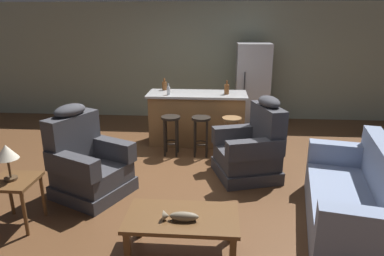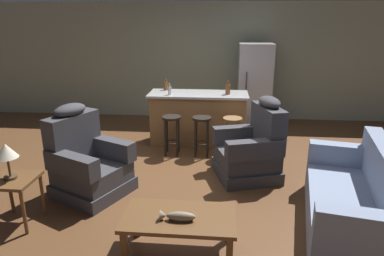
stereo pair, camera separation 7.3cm
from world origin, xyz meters
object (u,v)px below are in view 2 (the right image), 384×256
(refrigerator, at_px, (254,86))
(bottle_short_amber, at_px, (166,85))
(bar_stool_right, at_px, (232,130))
(bottle_tall_green, at_px, (228,89))
(recliner_near_lamp, at_px, (87,163))
(table_lamp, at_px, (6,153))
(couch, at_px, (355,202))
(bar_stool_left, at_px, (172,128))
(end_table, at_px, (14,186))
(bottle_wine_dark, at_px, (170,90))
(recliner_near_island, at_px, (252,149))
(fish_figurine, at_px, (177,216))
(bar_stool_middle, at_px, (202,129))
(coffee_table, at_px, (179,221))
(kitchen_island, at_px, (198,118))

(refrigerator, distance_m, bottle_short_amber, 1.99)
(bar_stool_right, bearing_deg, bottle_tall_green, 98.23)
(recliner_near_lamp, bearing_deg, table_lamp, -99.18)
(couch, bearing_deg, refrigerator, -66.64)
(couch, distance_m, bottle_tall_green, 3.03)
(bar_stool_left, distance_m, bottle_tall_green, 1.24)
(bottle_short_amber, bearing_deg, table_lamp, -111.74)
(couch, height_order, bar_stool_left, couch)
(table_lamp, xyz_separation_m, bar_stool_left, (1.47, 2.23, -0.40))
(end_table, xyz_separation_m, bottle_tall_green, (2.39, 2.81, 0.58))
(bottle_short_amber, bearing_deg, bottle_wine_dark, -72.02)
(recliner_near_island, bearing_deg, end_table, 11.57)
(bar_stool_left, bearing_deg, refrigerator, 50.47)
(end_table, xyz_separation_m, bar_stool_right, (2.47, 2.23, 0.01))
(table_lamp, height_order, bar_stool_right, table_lamp)
(bottle_tall_green, bearing_deg, table_lamp, -130.51)
(fish_figurine, bearing_deg, table_lamp, 167.23)
(fish_figurine, bearing_deg, bottle_wine_dark, 99.87)
(fish_figurine, distance_m, bottle_wine_dark, 3.21)
(couch, height_order, bar_stool_middle, couch)
(bar_stool_middle, distance_m, bar_stool_right, 0.51)
(bar_stool_left, distance_m, bottle_short_amber, 1.07)
(bottle_wine_dark, bearing_deg, recliner_near_lamp, -113.59)
(coffee_table, xyz_separation_m, bottle_wine_dark, (-0.55, 3.04, 0.66))
(end_table, distance_m, bar_stool_left, 2.66)
(fish_figurine, distance_m, refrigerator, 4.64)
(end_table, xyz_separation_m, bar_stool_middle, (1.96, 2.23, 0.01))
(end_table, relative_size, bottle_wine_dark, 2.77)
(couch, relative_size, recliner_near_island, 1.69)
(bottle_tall_green, bearing_deg, recliner_near_lamp, -132.49)
(kitchen_island, bearing_deg, bar_stool_middle, -80.49)
(fish_figurine, distance_m, end_table, 1.95)
(recliner_near_island, xyz_separation_m, bottle_short_amber, (-1.53, 1.61, 0.61))
(bottle_short_amber, bearing_deg, bar_stool_right, -34.96)
(fish_figurine, bearing_deg, coffee_table, 85.69)
(recliner_near_lamp, xyz_separation_m, refrigerator, (2.43, 3.27, 0.46))
(bar_stool_middle, bearing_deg, bar_stool_right, 0.00)
(recliner_near_island, relative_size, refrigerator, 0.68)
(bar_stool_left, xyz_separation_m, refrigerator, (1.51, 1.83, 0.41))
(coffee_table, relative_size, refrigerator, 0.62)
(bar_stool_middle, distance_m, bottle_wine_dark, 0.94)
(coffee_table, bearing_deg, bottle_short_amber, 101.20)
(recliner_near_island, bearing_deg, refrigerator, -111.62)
(table_lamp, xyz_separation_m, bottle_wine_dark, (1.37, 2.68, 0.16))
(coffee_table, xyz_separation_m, bar_stool_right, (0.57, 2.58, 0.11))
(end_table, bearing_deg, table_lamp, -171.63)
(coffee_table, bearing_deg, refrigerator, 76.54)
(recliner_near_lamp, xyz_separation_m, table_lamp, (-0.55, -0.79, 0.45))
(kitchen_island, bearing_deg, recliner_near_lamp, -122.61)
(recliner_near_lamp, bearing_deg, couch, 15.45)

